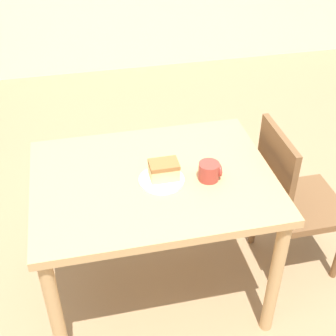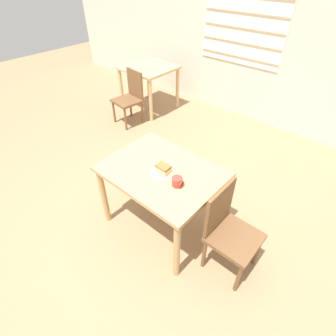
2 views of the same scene
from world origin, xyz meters
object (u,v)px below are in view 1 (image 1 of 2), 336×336
(cake_slice, at_px, (164,170))
(coffee_mug, at_px, (210,171))
(chair_near_window, at_px, (291,198))
(plate, at_px, (162,180))
(dining_table_near, at_px, (153,195))

(cake_slice, relative_size, coffee_mug, 1.27)
(chair_near_window, xyz_separation_m, cake_slice, (-0.69, -0.07, 0.34))
(plate, bearing_deg, cake_slice, 38.56)
(plate, relative_size, cake_slice, 1.58)
(chair_near_window, height_order, plate, chair_near_window)
(dining_table_near, xyz_separation_m, coffee_mug, (0.24, -0.06, 0.15))
(chair_near_window, relative_size, plate, 4.32)
(dining_table_near, bearing_deg, coffee_mug, -14.82)
(chair_near_window, relative_size, cake_slice, 6.83)
(chair_near_window, bearing_deg, dining_table_near, 93.23)
(coffee_mug, bearing_deg, chair_near_window, 12.17)
(dining_table_near, distance_m, coffee_mug, 0.29)
(cake_slice, bearing_deg, dining_table_near, 150.23)
(dining_table_near, height_order, plate, plate)
(plate, bearing_deg, coffee_mug, -7.63)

